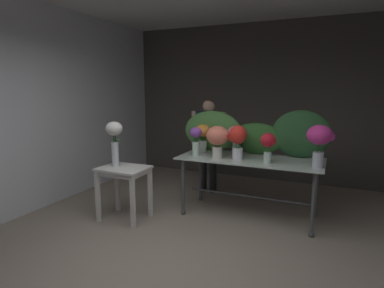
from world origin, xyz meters
TOP-DOWN VIEW (x-y plane):
  - ground_plane at (0.00, 1.95)m, footprint 8.57×8.57m
  - wall_back at (0.00, 3.90)m, footprint 5.02×0.12m
  - wall_left at (-2.51, 1.95)m, footprint 0.12×4.02m
  - display_table_glass at (0.43, 1.88)m, footprint 1.90×0.85m
  - side_table_white at (-1.08, 1.11)m, footprint 0.63×0.50m
  - florist at (-0.47, 2.64)m, footprint 0.61×0.24m
  - foliage_backdrop at (0.40, 2.19)m, footprint 2.10×0.23m
  - vase_rosy_anemones at (0.20, 2.02)m, footprint 0.29×0.28m
  - vase_violet_carnations at (-0.31, 1.74)m, footprint 0.17×0.17m
  - vase_coral_dahlias at (0.03, 1.70)m, footprint 0.30×0.30m
  - vase_sunset_peonies at (-0.31, 2.01)m, footprint 0.24×0.23m
  - vase_scarlet_roses at (0.29, 1.73)m, footprint 0.24×0.22m
  - vase_crimson_hydrangea at (0.70, 1.68)m, footprint 0.20×0.18m
  - vase_magenta_snapdragons at (1.30, 1.68)m, footprint 0.31×0.29m
  - vase_white_roses_tall at (-1.21, 1.11)m, footprint 0.25×0.23m

SIDE VIEW (x-z plane):
  - ground_plane at x=0.00m, z-range 0.00..0.00m
  - side_table_white at x=-1.08m, z-range 0.24..0.96m
  - display_table_glass at x=0.43m, z-range 0.28..1.11m
  - florist at x=-0.47m, z-range 0.19..1.76m
  - vase_violet_carnations at x=-0.31m, z-range 0.86..1.26m
  - vase_crimson_hydrangea at x=0.70m, z-range 0.88..1.26m
  - vase_sunset_peonies at x=-0.31m, z-range 0.88..1.29m
  - vase_rosy_anemones at x=0.20m, z-range 0.89..1.30m
  - vase_scarlet_roses at x=0.29m, z-range 0.87..1.32m
  - vase_coral_dahlias at x=0.03m, z-range 0.88..1.32m
  - foliage_backdrop at x=0.40m, z-range 0.79..1.44m
  - vase_white_roses_tall at x=-1.21m, z-range 0.82..1.43m
  - vase_magenta_snapdragons at x=1.30m, z-range 0.91..1.42m
  - wall_back at x=0.00m, z-range 0.00..2.97m
  - wall_left at x=-2.51m, z-range 0.00..2.97m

